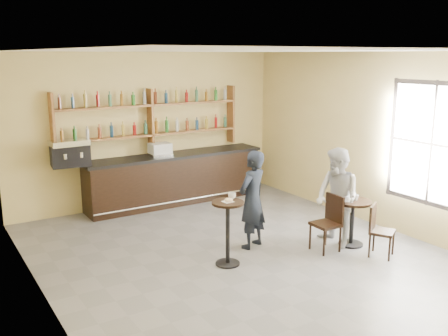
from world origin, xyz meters
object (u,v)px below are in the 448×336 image
pedestal_table (228,233)px  patron_second (337,198)px  chair_south (382,231)px  pastry_case (160,149)px  bar_counter (175,178)px  chair_west (326,224)px  man_main (252,200)px  espresso_machine (70,153)px  cafe_table (352,223)px

pedestal_table → patron_second: bearing=-8.4°
chair_south → pastry_case: bearing=82.5°
patron_second → bar_counter: bearing=-157.8°
bar_counter → chair_west: bar_counter is taller
pedestal_table → man_main: 0.89m
espresso_machine → pedestal_table: 3.74m
pastry_case → chair_west: bearing=-74.2°
espresso_machine → cafe_table: 5.31m
chair_south → patron_second: 0.89m
pastry_case → cafe_table: pastry_case is taller
bar_counter → chair_west: bearing=-77.4°
chair_south → patron_second: patron_second is taller
bar_counter → pedestal_table: (-0.80, -3.37, -0.04)m
pedestal_table → espresso_machine: bearing=112.5°
pastry_case → espresso_machine: bearing=178.3°
pastry_case → patron_second: size_ratio=0.27×
pastry_case → chair_west: 4.00m
bar_counter → espresso_machine: bearing=180.0°
bar_counter → pastry_case: bearing=180.0°
espresso_machine → chair_south: 5.78m
pastry_case → chair_west: pastry_case is taller
espresso_machine → cafe_table: size_ratio=0.90×
chair_west → chair_south: size_ratio=1.11×
cafe_table → chair_south: bearing=-85.2°
espresso_machine → chair_south: size_ratio=0.84×
pedestal_table → cafe_table: (2.20, -0.43, -0.11)m
pastry_case → cafe_table: bearing=-67.2°
patron_second → chair_west: bearing=-69.8°
cafe_table → patron_second: (-0.23, 0.14, 0.44)m
pastry_case → pedestal_table: bearing=-99.6°
pedestal_table → cafe_table: size_ratio=1.28×
man_main → chair_south: man_main is taller
bar_counter → cafe_table: bearing=-69.9°
cafe_table → patron_second: size_ratio=0.47×
man_main → chair_west: (0.92, -0.78, -0.36)m
bar_counter → patron_second: size_ratio=2.40×
patron_second → pastry_case: bearing=-153.2°
man_main → chair_south: bearing=116.4°
bar_counter → man_main: size_ratio=2.43×
man_main → cafe_table: (1.47, -0.83, -0.43)m
man_main → bar_counter: bearing=-111.8°
man_main → cafe_table: size_ratio=2.10×
cafe_table → chair_south: 0.60m
bar_counter → pedestal_table: bar_counter is taller
patron_second → man_main: bearing=-114.4°
bar_counter → chair_south: 4.63m
chair_south → patron_second: bearing=81.4°
cafe_table → man_main: bearing=150.6°
bar_counter → patron_second: 3.85m
pastry_case → chair_south: size_ratio=0.53×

